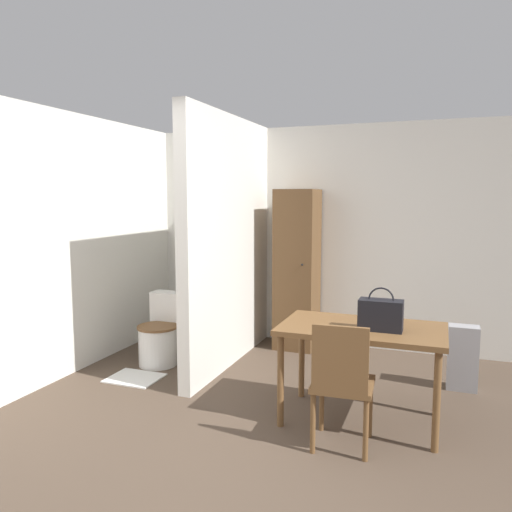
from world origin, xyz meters
TOP-DOWN VIEW (x-y plane):
  - ground_plane at (0.00, 0.00)m, footprint 16.00×16.00m
  - wall_back at (0.00, 3.39)m, footprint 4.83×0.12m
  - wall_left at (-1.97, 1.67)m, footprint 0.12×4.33m
  - partition_wall at (-0.62, 2.34)m, footprint 0.12×1.98m
  - dining_table at (0.86, 1.42)m, footprint 1.21×0.72m
  - wooden_chair at (0.81, 0.93)m, footprint 0.43×0.43m
  - toilet at (-1.27, 2.06)m, footprint 0.41×0.56m
  - handbag at (1.00, 1.36)m, footprint 0.31×0.15m
  - wooden_cabinet at (-0.11, 3.08)m, footprint 0.44×0.48m
  - bath_mat at (-1.27, 1.57)m, footprint 0.48×0.39m
  - space_heater at (1.61, 2.37)m, footprint 0.26×0.16m

SIDE VIEW (x-z plane):
  - ground_plane at x=0.00m, z-range 0.00..0.00m
  - bath_mat at x=-1.27m, z-range 0.00..0.01m
  - space_heater at x=1.61m, z-range 0.00..0.58m
  - toilet at x=-1.27m, z-range -0.06..0.65m
  - wooden_chair at x=0.81m, z-range 0.04..0.93m
  - dining_table at x=0.86m, z-range 0.29..1.03m
  - handbag at x=1.00m, z-range 0.70..1.01m
  - wooden_cabinet at x=-0.11m, z-range 0.00..1.79m
  - wall_back at x=0.00m, z-range 0.00..2.50m
  - wall_left at x=-1.97m, z-range 0.00..2.50m
  - partition_wall at x=-0.62m, z-range 0.00..2.50m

